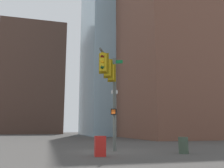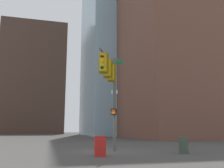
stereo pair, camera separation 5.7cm
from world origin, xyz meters
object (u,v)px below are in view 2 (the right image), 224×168
signal_pole_assembly (110,81)px  newspaper_box (100,146)px  fire_hydrant (101,142)px  litter_bin (183,145)px

signal_pole_assembly → newspaper_box: bearing=-6.0°
fire_hydrant → newspaper_box: (5.16, -1.18, 0.05)m
litter_bin → fire_hydrant: bearing=-142.2°
signal_pole_assembly → litter_bin: bearing=97.0°
signal_pole_assembly → litter_bin: signal_pole_assembly is taller
fire_hydrant → litter_bin: litter_bin is taller
fire_hydrant → newspaper_box: newspaper_box is taller
signal_pole_assembly → litter_bin: 5.77m
signal_pole_assembly → newspaper_box: size_ratio=5.95×
signal_pole_assembly → fire_hydrant: (-3.60, 0.23, -3.86)m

